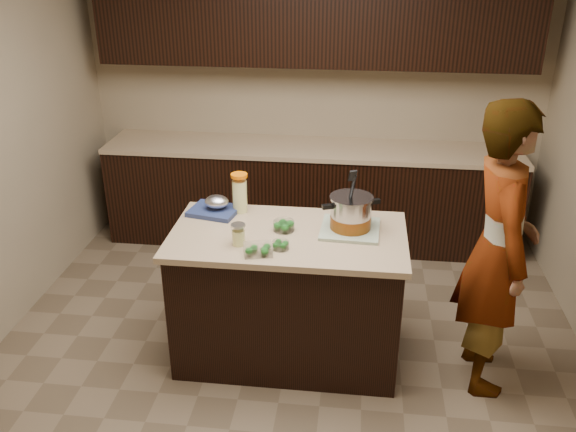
# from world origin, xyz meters

# --- Properties ---
(ground_plane) EXTENTS (4.00, 4.00, 0.00)m
(ground_plane) POSITION_xyz_m (0.00, 0.00, 0.00)
(ground_plane) COLOR brown
(ground_plane) RESTS_ON ground
(room_shell) EXTENTS (4.04, 4.04, 2.72)m
(room_shell) POSITION_xyz_m (0.00, 0.00, 1.71)
(room_shell) COLOR tan
(room_shell) RESTS_ON ground
(back_cabinets) EXTENTS (3.60, 0.63, 2.33)m
(back_cabinets) POSITION_xyz_m (0.00, 1.74, 0.94)
(back_cabinets) COLOR black
(back_cabinets) RESTS_ON ground
(island) EXTENTS (1.46, 0.81, 0.90)m
(island) POSITION_xyz_m (0.00, 0.00, 0.45)
(island) COLOR black
(island) RESTS_ON ground
(dish_towel) EXTENTS (0.38, 0.38, 0.02)m
(dish_towel) POSITION_xyz_m (0.38, 0.09, 0.91)
(dish_towel) COLOR #57754F
(dish_towel) RESTS_ON island
(stock_pot) EXTENTS (0.36, 0.35, 0.38)m
(stock_pot) POSITION_xyz_m (0.38, 0.09, 1.01)
(stock_pot) COLOR #B7B7BC
(stock_pot) RESTS_ON dish_towel
(lemonade_pitcher) EXTENTS (0.11, 0.11, 0.26)m
(lemonade_pitcher) POSITION_xyz_m (-0.35, 0.29, 1.02)
(lemonade_pitcher) COLOR #EDEB90
(lemonade_pitcher) RESTS_ON island
(mason_jar) EXTENTS (0.11, 0.11, 0.14)m
(mason_jar) POSITION_xyz_m (-0.27, -0.18, 0.96)
(mason_jar) COLOR #EDEB90
(mason_jar) RESTS_ON island
(broccoli_tub_left) EXTENTS (0.13, 0.13, 0.06)m
(broccoli_tub_left) POSITION_xyz_m (-0.03, 0.04, 0.93)
(broccoli_tub_left) COLOR silver
(broccoli_tub_left) RESTS_ON island
(broccoli_tub_right) EXTENTS (0.12, 0.12, 0.05)m
(broccoli_tub_right) POSITION_xyz_m (-0.02, -0.20, 0.92)
(broccoli_tub_right) COLOR silver
(broccoli_tub_right) RESTS_ON island
(broccoli_tub_rect) EXTENTS (0.19, 0.16, 0.06)m
(broccoli_tub_rect) POSITION_xyz_m (-0.14, -0.28, 0.93)
(broccoli_tub_rect) COLOR silver
(broccoli_tub_rect) RESTS_ON island
(blue_tray) EXTENTS (0.35, 0.30, 0.12)m
(blue_tray) POSITION_xyz_m (-0.51, 0.24, 0.94)
(blue_tray) COLOR navy
(blue_tray) RESTS_ON island
(person) EXTENTS (0.46, 0.68, 1.81)m
(person) POSITION_xyz_m (1.25, -0.08, 0.90)
(person) COLOR gray
(person) RESTS_ON ground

